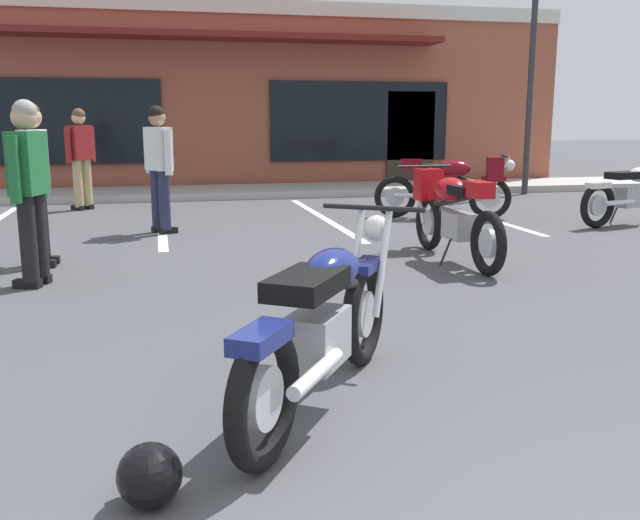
{
  "coord_description": "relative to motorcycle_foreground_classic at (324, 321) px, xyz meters",
  "views": [
    {
      "loc": [
        -1.23,
        -1.43,
        1.51
      ],
      "look_at": [
        -0.17,
        3.23,
        0.55
      ],
      "focal_mm": 39.67,
      "sensor_mm": 36.0,
      "label": 1
    }
  ],
  "objects": [
    {
      "name": "motorcycle_blue_standard",
      "position": [
        3.51,
        6.6,
        0.07
      ],
      "size": [
        2.02,
        1.03,
        0.98
      ],
      "color": "black",
      "rests_on": "ground_plane"
    },
    {
      "name": "parking_lot_lamp_post",
      "position": [
        6.43,
        9.49,
        2.56
      ],
      "size": [
        0.24,
        0.76,
        4.61
      ],
      "color": "#2D2D33",
      "rests_on": "ground_plane"
    },
    {
      "name": "person_in_black_shirt",
      "position": [
        -2.05,
        4.2,
        0.49
      ],
      "size": [
        0.29,
        0.6,
        1.68
      ],
      "color": "black",
      "rests_on": "ground_plane"
    },
    {
      "name": "person_in_shorts_foreground",
      "position": [
        -2.07,
        8.95,
        0.49
      ],
      "size": [
        0.48,
        0.51,
        1.68
      ],
      "color": "black",
      "rests_on": "ground_plane"
    },
    {
      "name": "ground_plane",
      "position": [
        0.42,
        2.05,
        -0.46
      ],
      "size": [
        80.0,
        80.0,
        0.0
      ],
      "primitive_type": "plane",
      "color": "#47474C"
    },
    {
      "name": "motorcycle_red_sportbike",
      "position": [
        2.25,
        3.57,
        0.07
      ],
      "size": [
        0.66,
        2.11,
        0.98
      ],
      "color": "black",
      "rests_on": "ground_plane"
    },
    {
      "name": "brick_storefront_building",
      "position": [
        0.42,
        14.36,
        1.5
      ],
      "size": [
        15.6,
        6.21,
        3.93
      ],
      "color": "brown",
      "rests_on": "ground_plane"
    },
    {
      "name": "person_near_building",
      "position": [
        -1.95,
        3.26,
        0.49
      ],
      "size": [
        0.36,
        0.6,
        1.68
      ],
      "color": "black",
      "rests_on": "ground_plane"
    },
    {
      "name": "helmet_on_pavement",
      "position": [
        -0.9,
        -0.83,
        -0.33
      ],
      "size": [
        0.26,
        0.26,
        0.26
      ],
      "color": "black",
      "rests_on": "ground_plane"
    },
    {
      "name": "person_by_back_row",
      "position": [
        -0.81,
        6.12,
        0.49
      ],
      "size": [
        0.4,
        0.57,
        1.68
      ],
      "color": "black",
      "rests_on": "ground_plane"
    },
    {
      "name": "motorcycle_silver_naked",
      "position": [
        5.86,
        5.42,
        0.0
      ],
      "size": [
        2.07,
        0.92,
        0.98
      ],
      "color": "black",
      "rests_on": "ground_plane"
    },
    {
      "name": "painted_stall_lines",
      "position": [
        0.42,
        7.11,
        -0.46
      ],
      "size": [
        7.44,
        4.8,
        0.01
      ],
      "color": "silver",
      "rests_on": "ground_plane"
    },
    {
      "name": "sidewalk_kerb",
      "position": [
        0.42,
        10.71,
        -0.39
      ],
      "size": [
        22.0,
        1.8,
        0.14
      ],
      "primitive_type": "cube",
      "color": "#A8A59E",
      "rests_on": "ground_plane"
    },
    {
      "name": "motorcycle_foreground_classic",
      "position": [
        0.0,
        0.0,
        0.0
      ],
      "size": [
        1.4,
        1.84,
        0.98
      ],
      "color": "black",
      "rests_on": "ground_plane"
    }
  ]
}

